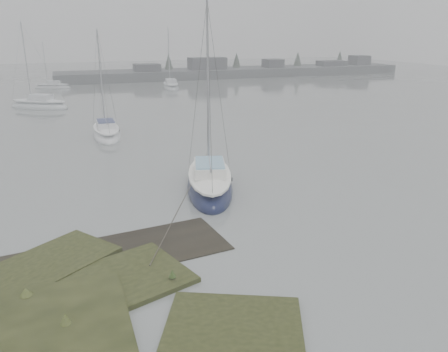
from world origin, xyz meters
TOP-DOWN VIEW (x-y plane):
  - ground at (0.00, 30.00)m, footprint 160.00×160.00m
  - far_shoreline at (26.84, 61.90)m, footprint 60.00×8.00m
  - sailboat_main at (3.24, 9.67)m, footprint 3.95×6.99m
  - sailboat_white at (-0.28, 22.85)m, footprint 1.95×5.75m
  - sailboat_far_a at (-5.27, 38.06)m, footprint 6.39×5.22m
  - sailboat_far_b at (10.86, 48.94)m, footprint 2.69×6.26m
  - sailboat_far_c at (-4.08, 54.72)m, footprint 4.86×2.62m

SIDE VIEW (x-z plane):
  - ground at x=0.00m, z-range 0.00..0.00m
  - sailboat_far_c at x=-4.08m, z-range -3.06..3.47m
  - sailboat_white at x=-0.28m, z-range -3.79..4.30m
  - sailboat_far_b at x=10.86m, z-range -4.01..4.55m
  - sailboat_far_a at x=-5.27m, z-range -4.17..4.72m
  - sailboat_main at x=3.24m, z-range -4.40..4.98m
  - far_shoreline at x=26.84m, z-range -1.22..2.93m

